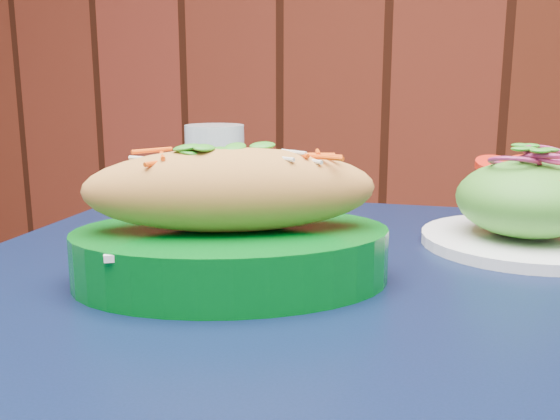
% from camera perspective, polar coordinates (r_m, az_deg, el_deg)
% --- Properties ---
extents(cafe_table, '(0.85, 0.85, 0.75)m').
position_cam_1_polar(cafe_table, '(0.59, 5.25, -15.34)').
color(cafe_table, black).
rests_on(cafe_table, ground).
extents(banh_mi_basket, '(0.34, 0.29, 0.13)m').
position_cam_1_polar(banh_mi_basket, '(0.57, -4.48, -1.56)').
color(banh_mi_basket, '#005813').
rests_on(banh_mi_basket, cafe_table).
extents(salad_plate, '(0.22, 0.22, 0.11)m').
position_cam_1_polar(salad_plate, '(0.74, 21.58, 0.25)').
color(salad_plate, white).
rests_on(salad_plate, cafe_table).
extents(water_glass, '(0.08, 0.08, 0.12)m').
position_cam_1_polar(water_glass, '(0.82, -5.94, 3.41)').
color(water_glass, silver).
rests_on(water_glass, cafe_table).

